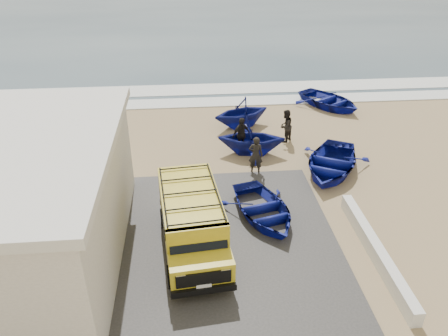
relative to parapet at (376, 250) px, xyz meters
name	(u,v)px	position (x,y,z in m)	size (l,w,h in m)	color
ground	(220,213)	(-5.00, 3.00, -0.28)	(160.00, 160.00, 0.00)	tan
slab	(167,249)	(-7.00, 1.00, -0.25)	(12.00, 10.00, 0.05)	#3F3D3A
surf_line	(204,102)	(-5.00, 15.00, -0.25)	(180.00, 1.60, 0.06)	white
surf_wash	(203,89)	(-5.00, 17.50, -0.26)	(180.00, 2.20, 0.04)	white
parapet	(376,250)	(0.00, 0.00, 0.00)	(0.35, 6.00, 0.55)	silver
van	(192,220)	(-6.10, 1.10, 0.87)	(2.42, 5.12, 2.12)	gold
boat_near_left	(263,209)	(-3.39, 2.56, 0.12)	(2.72, 3.81, 0.79)	navy
boat_near_right	(331,163)	(0.24, 5.81, 0.18)	(3.13, 4.39, 0.91)	navy
boat_mid_left	(251,138)	(-3.07, 7.88, 0.57)	(2.77, 3.21, 1.69)	navy
boat_far_left	(241,112)	(-3.15, 11.18, 0.57)	(2.76, 3.19, 1.68)	navy
boat_far_right	(329,100)	(2.55, 13.60, 0.16)	(2.97, 4.16, 0.86)	navy
fisherman_front	(256,155)	(-3.16, 6.05, 0.61)	(0.64, 0.42, 1.76)	black
fisherman_middle	(286,126)	(-1.15, 9.12, 0.58)	(0.83, 0.65, 1.70)	black
fisherman_back	(241,135)	(-3.53, 8.20, 0.61)	(1.04, 0.43, 1.77)	black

